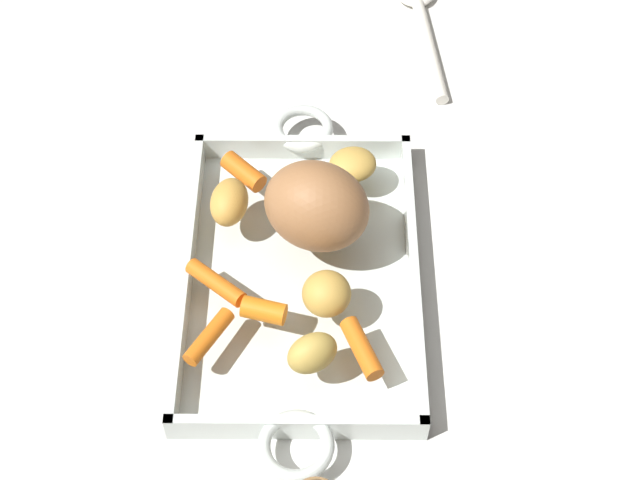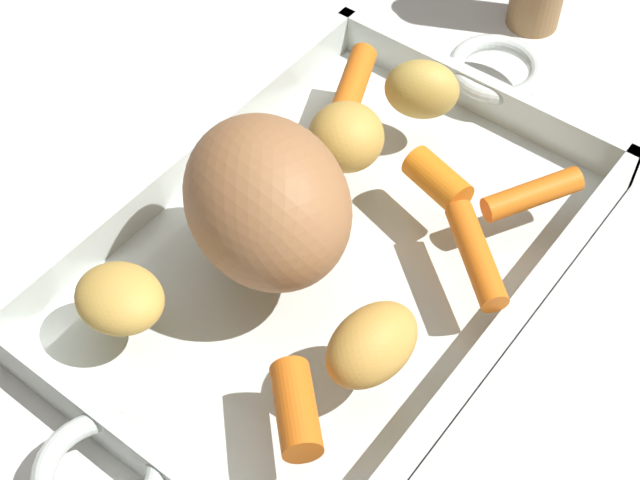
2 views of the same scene
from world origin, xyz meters
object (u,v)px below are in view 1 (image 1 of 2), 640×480
object	(u,v)px
baby_carrot_northeast	(244,172)
baby_carrot_southeast	(209,337)
potato_near_roast	(327,294)
baby_carrot_southwest	(216,283)
roasting_dish	(300,276)
potato_halved	(229,202)
pork_roast	(317,206)
baby_carrot_long	(362,348)
baby_carrot_northwest	(264,310)
potato_whole	(312,353)
serving_spoon	(422,19)
potato_golden_small	(353,164)

from	to	relation	value
baby_carrot_northeast	baby_carrot_southeast	xyz separation A→B (m)	(-0.21, 0.02, -0.00)
baby_carrot_southeast	potato_near_roast	distance (m)	0.12
baby_carrot_southwest	potato_near_roast	xyz separation A→B (m)	(-0.02, -0.11, 0.01)
roasting_dish	potato_halved	distance (m)	0.11
potato_halved	baby_carrot_northeast	bearing A→B (deg)	-12.98
pork_roast	baby_carrot_long	xyz separation A→B (m)	(-0.14, -0.04, -0.04)
baby_carrot_northwest	baby_carrot_southeast	size ratio (longest dim) A/B	0.67
pork_roast	potato_whole	bearing A→B (deg)	178.89
roasting_dish	serving_spoon	size ratio (longest dim) A/B	1.96
baby_carrot_southwest	baby_carrot_southeast	xyz separation A→B (m)	(-0.06, 0.00, -0.00)
baby_carrot_southeast	baby_carrot_long	size ratio (longest dim) A/B	1.00
baby_carrot_northwest	potato_halved	bearing A→B (deg)	17.82
potato_halved	baby_carrot_southwest	bearing A→B (deg)	174.90
baby_carrot_northwest	potato_whole	xyz separation A→B (m)	(-0.05, -0.05, 0.01)
baby_carrot_long	potato_golden_small	size ratio (longest dim) A/B	1.23
baby_carrot_southwest	baby_carrot_northeast	distance (m)	0.15
pork_roast	baby_carrot_northeast	bearing A→B (deg)	46.53
baby_carrot_northwest	serving_spoon	distance (m)	0.52
potato_near_roast	serving_spoon	bearing A→B (deg)	-15.07
potato_whole	serving_spoon	distance (m)	0.55
roasting_dish	baby_carrot_northeast	xyz separation A→B (m)	(0.12, 0.06, 0.04)
baby_carrot_southeast	potato_whole	size ratio (longest dim) A/B	1.29
baby_carrot_northeast	potato_golden_small	size ratio (longest dim) A/B	0.98
pork_roast	baby_carrot_long	distance (m)	0.16
serving_spoon	baby_carrot_southwest	bearing A→B (deg)	145.74
pork_roast	baby_carrot_long	size ratio (longest dim) A/B	1.71
baby_carrot_northwest	baby_carrot_southwest	distance (m)	0.06
pork_roast	potato_golden_small	xyz separation A→B (m)	(0.08, -0.04, -0.03)
baby_carrot_northwest	potato_near_roast	distance (m)	0.06
roasting_dish	potato_golden_small	world-z (taller)	potato_golden_small
baby_carrot_southeast	baby_carrot_long	bearing A→B (deg)	-95.02
baby_carrot_long	potato_near_roast	bearing A→B (deg)	31.87
pork_roast	potato_halved	xyz separation A→B (m)	(0.03, 0.09, -0.03)
roasting_dish	baby_carrot_southeast	distance (m)	0.13
baby_carrot_long	potato_whole	size ratio (longest dim) A/B	1.29
baby_carrot_long	potato_whole	xyz separation A→B (m)	(-0.01, 0.05, 0.01)
baby_carrot_southwest	serving_spoon	bearing A→B (deg)	-28.05
potato_whole	potato_near_roast	bearing A→B (deg)	-11.36
roasting_dish	potato_whole	xyz separation A→B (m)	(-0.12, -0.01, 0.05)
baby_carrot_long	potato_whole	distance (m)	0.05
baby_carrot_southeast	serving_spoon	xyz separation A→B (m)	(0.51, -0.24, -0.03)
baby_carrot_northeast	roasting_dish	bearing A→B (deg)	-150.94
roasting_dish	baby_carrot_southeast	xyz separation A→B (m)	(-0.09, 0.09, 0.03)
pork_roast	potato_whole	distance (m)	0.16
baby_carrot_long	roasting_dish	bearing A→B (deg)	30.14
baby_carrot_long	potato_halved	bearing A→B (deg)	38.85
baby_carrot_southeast	potato_halved	size ratio (longest dim) A/B	1.11
baby_carrot_northeast	baby_carrot_southeast	world-z (taller)	baby_carrot_northeast
roasting_dish	baby_carrot_northwest	size ratio (longest dim) A/B	10.76
baby_carrot_long	potato_whole	world-z (taller)	potato_whole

